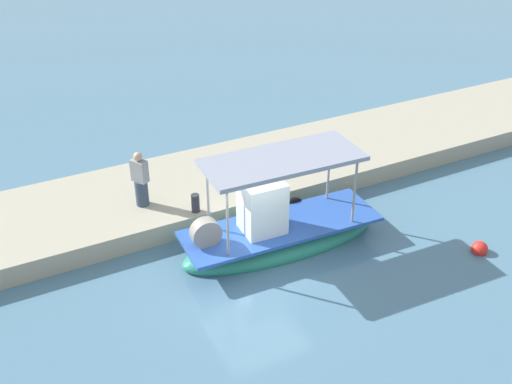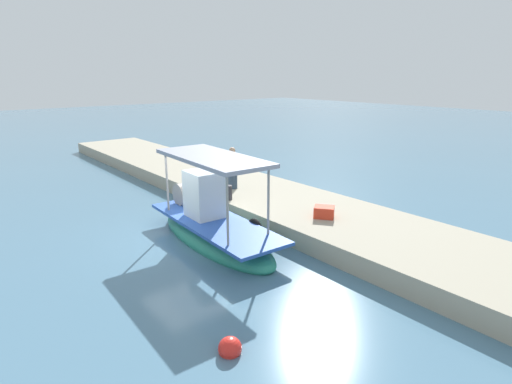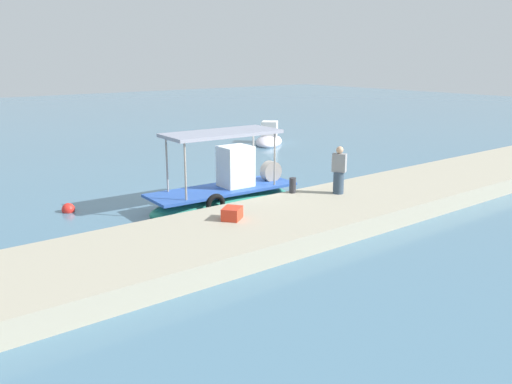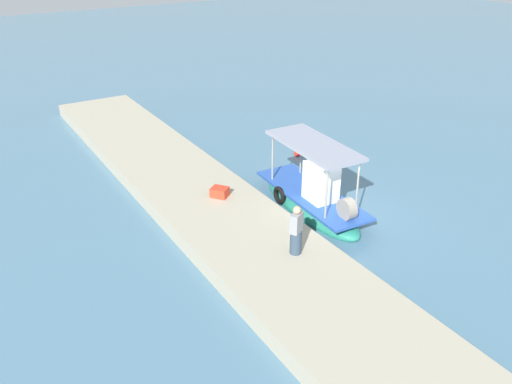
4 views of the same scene
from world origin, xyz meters
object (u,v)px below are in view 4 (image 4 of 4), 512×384
at_px(cargo_crate, 220,192).
at_px(marker_buoy, 299,153).
at_px(fisherman_near_bollard, 296,232).
at_px(mooring_bollard, 300,221).
at_px(main_fishing_boat, 313,199).

distance_m(cargo_crate, marker_buoy, 6.62).
bearing_deg(fisherman_near_bollard, mooring_bollard, 138.90).
relative_size(main_fishing_boat, mooring_bollard, 10.70).
relative_size(main_fishing_boat, cargo_crate, 9.24).
height_order(fisherman_near_bollard, marker_buoy, fisherman_near_bollard).
bearing_deg(mooring_bollard, cargo_crate, -160.50).
bearing_deg(cargo_crate, fisherman_near_bollard, 2.28).
relative_size(mooring_bollard, marker_buoy, 1.20).
relative_size(mooring_bollard, cargo_crate, 0.86).
height_order(mooring_bollard, cargo_crate, mooring_bollard).
bearing_deg(marker_buoy, fisherman_near_bollard, -36.50).
distance_m(mooring_bollard, cargo_crate, 3.77).
bearing_deg(cargo_crate, main_fishing_boat, 58.58).
bearing_deg(fisherman_near_bollard, main_fishing_boat, 135.09).
height_order(main_fishing_boat, mooring_bollard, main_fishing_boat).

